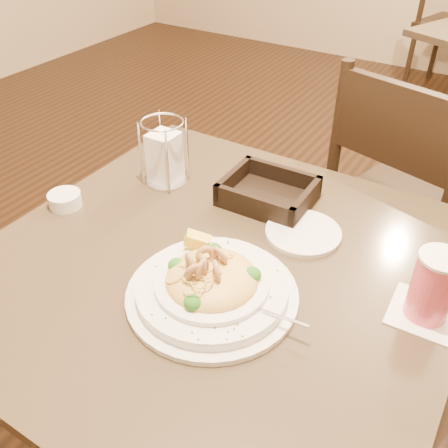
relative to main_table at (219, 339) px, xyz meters
The scene contains 8 objects.
main_table is the anchor object (origin of this frame).
dining_chair_near 0.78m from the main_table, 75.85° to the left, with size 0.52×0.52×0.93m.
pasta_bowl 0.27m from the main_table, 64.82° to the right, with size 0.35×0.31×0.10m.
drink_glass 0.48m from the main_table, 10.86° to the left, with size 0.12×0.12×0.13m.
bread_basket 0.35m from the main_table, 94.48° to the left, with size 0.20×0.17×0.05m.
napkin_caddy 0.44m from the main_table, 145.30° to the left, with size 0.10×0.10×0.16m.
side_plate 0.31m from the main_table, 58.31° to the left, with size 0.16×0.16×0.01m, color white.
butter_ramekin 0.47m from the main_table, behind, with size 0.07×0.07×0.03m, color white.
Camera 1 is at (0.40, -0.62, 1.37)m, focal length 40.00 mm.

